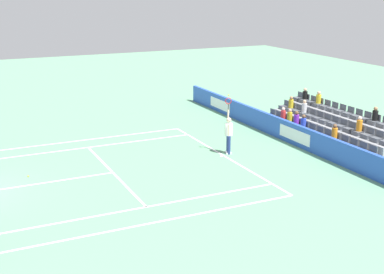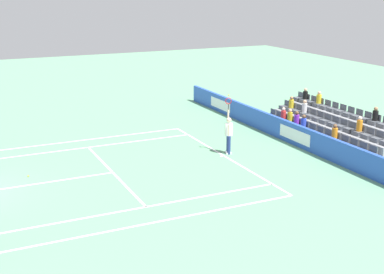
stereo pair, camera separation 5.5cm
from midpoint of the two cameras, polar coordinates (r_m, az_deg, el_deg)
name	(u,v)px [view 1 (the left image)]	position (r m, az deg, el deg)	size (l,w,h in m)	color
line_baseline	(224,156)	(25.43, 3.37, -2.01)	(10.97, 0.10, 0.01)	white
line_service	(113,172)	(23.42, -8.53, -3.77)	(8.23, 0.10, 0.01)	white
line_centre_service	(37,184)	(22.78, -16.27, -4.83)	(0.10, 6.40, 0.01)	white
line_singles_sideline_left	(79,148)	(27.10, -12.02, -1.21)	(0.10, 11.89, 0.01)	white
line_singles_sideline_right	(135,209)	(19.64, -6.24, -7.66)	(0.10, 11.89, 0.01)	white
line_doubles_sideline_left	(73,141)	(28.38, -12.68, -0.47)	(0.10, 11.89, 0.01)	white
line_doubles_sideline_right	(148,224)	(18.46, -4.81, -9.22)	(0.10, 11.89, 0.01)	white
line_centre_mark	(222,156)	(25.38, 3.17, -2.04)	(0.10, 0.20, 0.01)	white
sponsor_barrier	(296,135)	(27.43, 11.01, 0.23)	(23.79, 0.22, 1.08)	blue
tennis_player	(229,134)	(25.54, 3.87, 0.37)	(0.51, 0.43, 2.85)	navy
stadium_stand	(332,129)	(28.84, 14.69, 0.79)	(8.68, 2.85, 2.15)	gray
loose_tennis_ball	(28,176)	(23.69, -17.16, -4.02)	(0.07, 0.07, 0.07)	#D1E533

